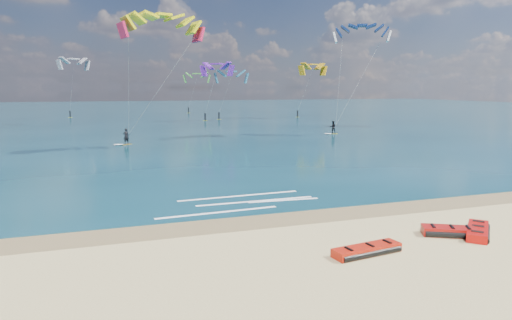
{
  "coord_description": "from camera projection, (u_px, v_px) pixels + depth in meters",
  "views": [
    {
      "loc": [
        -6.11,
        -16.96,
        6.34
      ],
      "look_at": [
        2.22,
        8.0,
        2.14
      ],
      "focal_mm": 32.0,
      "sensor_mm": 36.0,
      "label": 1
    }
  ],
  "objects": [
    {
      "name": "packed_kite_right",
      "position": [
        477.0,
        235.0,
        19.77
      ],
      "size": [
        2.81,
        2.78,
        0.43
      ],
      "primitive_type": null,
      "rotation": [
        0.0,
        0.0,
        0.77
      ],
      "color": "red",
      "rests_on": "ground"
    },
    {
      "name": "wet_sand_strip",
      "position": [
        245.0,
        223.0,
        21.6
      ],
      "size": [
        320.0,
        2.4,
        0.01
      ],
      "primitive_type": "cube",
      "color": "olive",
      "rests_on": "ground"
    },
    {
      "name": "ground",
      "position": [
        157.0,
        139.0,
        56.26
      ],
      "size": [
        320.0,
        320.0,
        0.0
      ],
      "primitive_type": "plane",
      "color": "tan",
      "rests_on": "ground"
    },
    {
      "name": "kitesurfer_main",
      "position": [
        144.0,
        74.0,
        47.19
      ],
      "size": [
        10.87,
        8.44,
        14.95
      ],
      "rotation": [
        0.0,
        0.0,
        0.74
      ],
      "color": "gold",
      "rests_on": "sea"
    },
    {
      "name": "packed_kite_mid",
      "position": [
        449.0,
        235.0,
        19.73
      ],
      "size": [
        2.73,
        2.23,
        0.45
      ],
      "primitive_type": null,
      "rotation": [
        0.0,
        0.0,
        -0.49
      ],
      "color": "#AE100C",
      "rests_on": "ground"
    },
    {
      "name": "sea",
      "position": [
        129.0,
        112.0,
        116.2
      ],
      "size": [
        320.0,
        200.0,
        0.04
      ],
      "primitive_type": "cube",
      "color": "#0B323D",
      "rests_on": "ground"
    },
    {
      "name": "packed_kite_left",
      "position": [
        367.0,
        254.0,
        17.52
      ],
      "size": [
        3.18,
        1.49,
        0.39
      ],
      "primitive_type": null,
      "rotation": [
        0.0,
        0.0,
        0.14
      ],
      "color": "red",
      "rests_on": "ground"
    },
    {
      "name": "shoreline_foam",
      "position": [
        246.0,
        202.0,
        25.32
      ],
      "size": [
        9.38,
        3.65,
        0.01
      ],
      "color": "white",
      "rests_on": "ground"
    },
    {
      "name": "distant_kites",
      "position": [
        123.0,
        91.0,
        90.46
      ],
      "size": [
        85.15,
        37.56,
        14.21
      ],
      "color": "teal",
      "rests_on": "ground"
    },
    {
      "name": "kitesurfer_far",
      "position": [
        349.0,
        70.0,
        60.43
      ],
      "size": [
        8.97,
        5.36,
        15.75
      ],
      "rotation": [
        0.0,
        0.0,
        -0.17
      ],
      "color": "yellow",
      "rests_on": "sea"
    }
  ]
}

